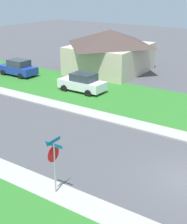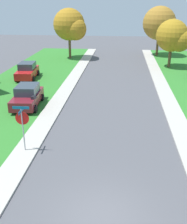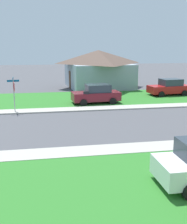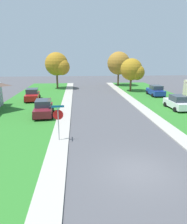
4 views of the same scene
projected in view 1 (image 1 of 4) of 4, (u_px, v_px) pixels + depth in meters
The scene contains 6 objects.
sidewalk_east at pixel (64, 106), 26.92m from camera, with size 1.40×56.00×0.10m, color #ADA89E.
lawn_east at pixel (97, 92), 30.52m from camera, with size 8.00×56.00×0.08m, color #2D7528.
stop_sign_far_corner at pixel (54, 157), 15.13m from camera, with size 0.92×0.92×2.77m.
car_blue_kerbside_mid at pixel (18, 68), 35.81m from camera, with size 2.10×4.33×1.76m.
car_white_near_corner at pixel (82, 83), 30.40m from camera, with size 2.04×4.30×1.76m.
house_right_setback at pixel (110, 51), 36.96m from camera, with size 9.46×8.34×4.60m.
Camera 1 is at (-14.73, -4.45, 9.09)m, focal length 54.59 mm.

